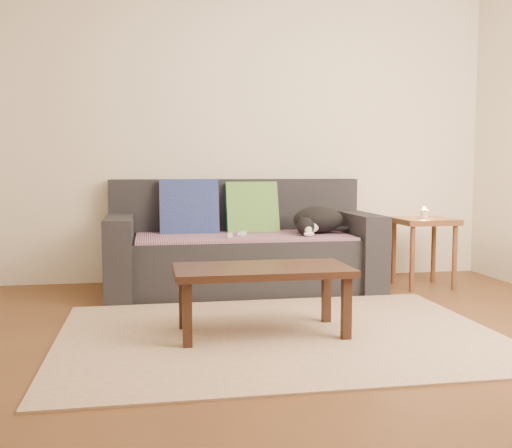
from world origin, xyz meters
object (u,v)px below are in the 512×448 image
side_table (424,230)px  sofa (242,250)px  wii_remote_b (242,233)px  coffee_table (262,275)px  wii_remote_a (230,235)px  cat (317,221)px

side_table → sofa: bearing=172.4°
wii_remote_b → coffee_table: bearing=-160.9°
sofa → wii_remote_a: sofa is taller
cat → side_table: bearing=-19.9°
sofa → side_table: sofa is taller
cat → side_table: 0.88m
wii_remote_a → wii_remote_b: size_ratio=1.00×
cat → side_table: (0.87, -0.10, -0.08)m
wii_remote_a → sofa: bearing=-18.4°
sofa → cat: sofa is taller
wii_remote_a → wii_remote_b: (0.11, 0.11, 0.00)m
sofa → coffee_table: bearing=-94.0°
wii_remote_b → side_table: 1.48m
cat → coffee_table: cat is taller
cat → wii_remote_a: size_ratio=3.30×
side_table → wii_remote_a: bearing=-178.5°
coffee_table → wii_remote_b: bearing=86.3°
side_table → coffee_table: 1.97m
cat → wii_remote_b: size_ratio=3.30×
wii_remote_b → side_table: (1.48, -0.07, 0.00)m
sofa → wii_remote_b: sofa is taller
sofa → cat: bearing=-8.8°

